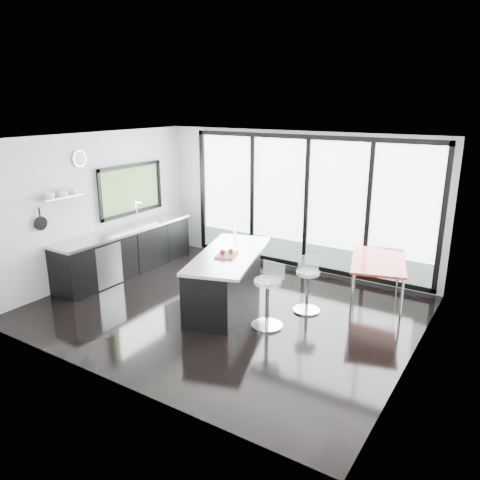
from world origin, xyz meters
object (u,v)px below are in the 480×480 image
Objects in this scene: island at (225,278)px; red_table at (377,282)px; bar_stool_far at (307,291)px; bar_stool_near at (267,303)px.

red_table is at bearing 31.91° from island.
red_table reaches higher than bar_stool_far.
bar_stool_far is at bearing 76.19° from bar_stool_near.
island is 3.13× the size of bar_stool_near.
bar_stool_near is at bearing -123.73° from red_table.
island is 1.63× the size of red_table.
bar_stool_far is at bearing 19.52° from island.
island is 2.58m from red_table.
island is 1.10m from bar_stool_near.
red_table is at bearing 22.48° from bar_stool_far.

